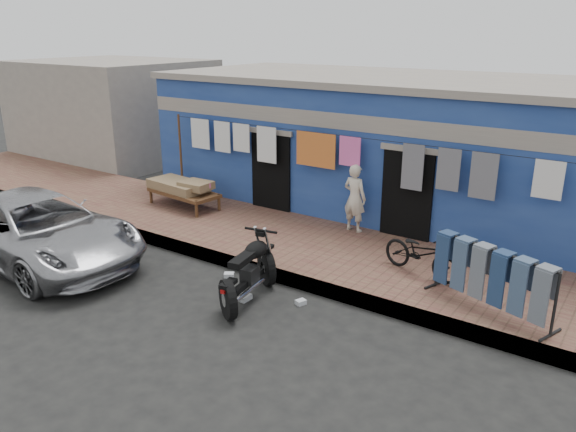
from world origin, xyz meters
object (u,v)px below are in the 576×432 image
object	(u,v)px
car	(37,228)
bicycle	(422,248)
jeans_rack	(491,278)
seated_person	(355,198)
motorcycle	(248,270)
charpoy	(184,193)

from	to	relation	value
car	bicycle	size ratio (longest dim) A/B	3.23
jeans_rack	car	bearing A→B (deg)	-162.43
seated_person	bicycle	world-z (taller)	seated_person
jeans_rack	motorcycle	bearing A→B (deg)	-157.01
bicycle	charpoy	distance (m)	6.40
motorcycle	jeans_rack	size ratio (longest dim) A/B	0.83
car	seated_person	distance (m)	6.52
car	motorcycle	xyz separation A→B (m)	(4.51, 1.04, -0.13)
bicycle	seated_person	bearing A→B (deg)	70.77
car	jeans_rack	bearing A→B (deg)	-70.74
car	motorcycle	bearing A→B (deg)	-75.33
car	charpoy	size ratio (longest dim) A/B	2.40
car	jeans_rack	world-z (taller)	car
charpoy	jeans_rack	xyz separation A→B (m)	(7.77, -1.16, 0.19)
seated_person	jeans_rack	size ratio (longest dim) A/B	0.67
seated_person	charpoy	distance (m)	4.40
seated_person	jeans_rack	world-z (taller)	seated_person
charpoy	jeans_rack	bearing A→B (deg)	-8.46
motorcycle	bicycle	bearing A→B (deg)	33.87
charpoy	bicycle	bearing A→B (deg)	-4.68
car	bicycle	distance (m)	7.45
seated_person	jeans_rack	xyz separation A→B (m)	(3.47, -1.99, -0.22)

